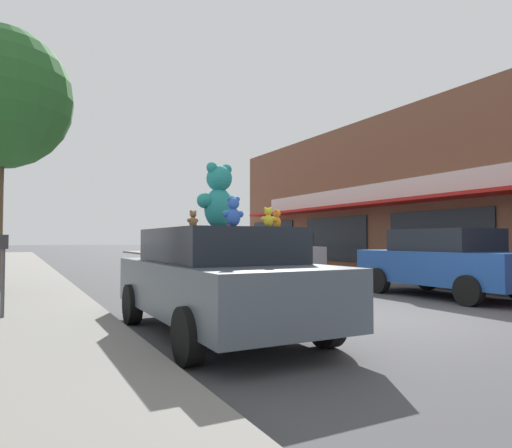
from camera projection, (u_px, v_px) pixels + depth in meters
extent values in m
plane|color=#424244|center=(403.00, 319.00, 7.69)|extent=(260.00, 260.00, 0.00)
cube|color=slate|center=(5.00, 356.00, 4.96)|extent=(2.92, 90.00, 0.15)
cube|color=red|center=(425.00, 199.00, 15.82)|extent=(1.22, 24.60, 0.12)
cube|color=silver|center=(436.00, 184.00, 16.10)|extent=(0.08, 23.43, 0.70)
cube|color=black|center=(437.00, 238.00, 16.04)|extent=(0.06, 4.45, 2.00)
cube|color=black|center=(334.00, 239.00, 21.22)|extent=(0.06, 4.45, 2.00)
cube|color=black|center=(272.00, 239.00, 26.41)|extent=(0.06, 4.45, 2.00)
cube|color=#4C5660|center=(217.00, 287.00, 6.50)|extent=(1.86, 4.41, 0.71)
cube|color=black|center=(218.00, 245.00, 6.52)|extent=(1.63, 2.43, 0.48)
cylinder|color=black|center=(132.00, 304.00, 7.28)|extent=(0.20, 0.64, 0.63)
cylinder|color=black|center=(235.00, 298.00, 8.11)|extent=(0.20, 0.64, 0.63)
cylinder|color=black|center=(188.00, 336.00, 4.86)|extent=(0.20, 0.64, 0.63)
cylinder|color=black|center=(326.00, 322.00, 5.70)|extent=(0.20, 0.64, 0.63)
ellipsoid|color=teal|center=(219.00, 209.00, 6.78)|extent=(0.55, 0.51, 0.61)
sphere|color=teal|center=(219.00, 179.00, 6.80)|extent=(0.47, 0.47, 0.39)
sphere|color=teal|center=(226.00, 169.00, 6.90)|extent=(0.20, 0.20, 0.16)
sphere|color=teal|center=(212.00, 168.00, 6.71)|extent=(0.20, 0.20, 0.16)
sphere|color=#47CDC6|center=(213.00, 181.00, 6.92)|extent=(0.18, 0.18, 0.15)
sphere|color=teal|center=(230.00, 202.00, 6.98)|extent=(0.27, 0.27, 0.22)
sphere|color=teal|center=(204.00, 201.00, 6.65)|extent=(0.27, 0.27, 0.22)
ellipsoid|color=red|center=(230.00, 226.00, 7.72)|extent=(0.15, 0.15, 0.15)
sphere|color=red|center=(231.00, 219.00, 7.72)|extent=(0.13, 0.13, 0.09)
sphere|color=red|center=(232.00, 217.00, 7.71)|extent=(0.06, 0.06, 0.04)
sphere|color=red|center=(229.00, 217.00, 7.73)|extent=(0.06, 0.06, 0.04)
sphere|color=#FF4741|center=(231.00, 220.00, 7.76)|extent=(0.05, 0.05, 0.04)
sphere|color=red|center=(234.00, 224.00, 7.71)|extent=(0.08, 0.08, 0.05)
sphere|color=red|center=(227.00, 224.00, 7.75)|extent=(0.08, 0.08, 0.05)
ellipsoid|color=blue|center=(233.00, 217.00, 5.58)|extent=(0.20, 0.17, 0.23)
sphere|color=blue|center=(233.00, 204.00, 5.58)|extent=(0.16, 0.16, 0.14)
sphere|color=blue|center=(237.00, 199.00, 5.60)|extent=(0.07, 0.07, 0.06)
sphere|color=blue|center=(229.00, 199.00, 5.57)|extent=(0.07, 0.07, 0.06)
sphere|color=#548DFF|center=(232.00, 205.00, 5.64)|extent=(0.06, 0.06, 0.05)
sphere|color=blue|center=(240.00, 214.00, 5.62)|extent=(0.10, 0.10, 0.08)
sphere|color=blue|center=(226.00, 214.00, 5.56)|extent=(0.10, 0.10, 0.08)
ellipsoid|color=orange|center=(277.00, 222.00, 6.39)|extent=(0.17, 0.16, 0.16)
sphere|color=orange|center=(277.00, 214.00, 6.39)|extent=(0.15, 0.15, 0.10)
sphere|color=orange|center=(278.00, 211.00, 6.43)|extent=(0.06, 0.06, 0.04)
sphere|color=orange|center=(276.00, 211.00, 6.36)|extent=(0.06, 0.06, 0.04)
sphere|color=#FFBA41|center=(274.00, 214.00, 6.41)|extent=(0.06, 0.06, 0.04)
sphere|color=orange|center=(278.00, 221.00, 6.46)|extent=(0.08, 0.08, 0.06)
sphere|color=orange|center=(275.00, 220.00, 6.33)|extent=(0.08, 0.08, 0.06)
ellipsoid|color=yellow|center=(268.00, 221.00, 5.76)|extent=(0.15, 0.14, 0.16)
sphere|color=yellow|center=(268.00, 212.00, 5.76)|extent=(0.13, 0.13, 0.10)
sphere|color=yellow|center=(271.00, 209.00, 5.77)|extent=(0.05, 0.05, 0.04)
sphere|color=yellow|center=(265.00, 209.00, 5.76)|extent=(0.05, 0.05, 0.04)
sphere|color=#FFFF4D|center=(268.00, 212.00, 5.81)|extent=(0.05, 0.05, 0.04)
sphere|color=yellow|center=(273.00, 219.00, 5.78)|extent=(0.07, 0.07, 0.06)
sphere|color=yellow|center=(263.00, 219.00, 5.76)|extent=(0.07, 0.07, 0.06)
ellipsoid|color=olive|center=(193.00, 222.00, 6.07)|extent=(0.13, 0.12, 0.14)
sphere|color=olive|center=(193.00, 214.00, 6.07)|extent=(0.11, 0.11, 0.09)
sphere|color=olive|center=(195.00, 212.00, 6.10)|extent=(0.05, 0.05, 0.04)
sphere|color=olive|center=(191.00, 211.00, 6.05)|extent=(0.05, 0.05, 0.04)
sphere|color=tan|center=(191.00, 215.00, 6.10)|extent=(0.04, 0.04, 0.03)
sphere|color=olive|center=(196.00, 220.00, 6.12)|extent=(0.06, 0.06, 0.05)
sphere|color=olive|center=(189.00, 220.00, 6.04)|extent=(0.06, 0.06, 0.05)
cube|color=#1E4793|center=(445.00, 267.00, 10.78)|extent=(1.77, 4.18, 0.76)
cube|color=black|center=(444.00, 240.00, 10.81)|extent=(1.56, 2.18, 0.52)
cylinder|color=black|center=(379.00, 281.00, 11.52)|extent=(0.20, 0.63, 0.63)
cylinder|color=black|center=(427.00, 278.00, 12.32)|extent=(0.20, 0.63, 0.63)
cylinder|color=black|center=(469.00, 291.00, 9.22)|extent=(0.20, 0.63, 0.63)
cube|color=#B7B7BC|center=(274.00, 256.00, 17.93)|extent=(1.81, 4.43, 0.79)
cube|color=black|center=(274.00, 240.00, 17.96)|extent=(1.60, 3.12, 0.51)
cylinder|color=black|center=(239.00, 265.00, 18.72)|extent=(0.20, 0.63, 0.63)
cylinder|color=black|center=(276.00, 264.00, 19.55)|extent=(0.20, 0.63, 0.63)
cylinder|color=black|center=(272.00, 269.00, 16.29)|extent=(0.20, 0.63, 0.63)
cylinder|color=black|center=(313.00, 267.00, 17.12)|extent=(0.20, 0.63, 0.63)
cylinder|color=#4C4C51|center=(3.00, 283.00, 7.00)|extent=(0.06, 0.06, 1.05)
cube|color=#2D2D33|center=(3.00, 242.00, 7.02)|extent=(0.14, 0.10, 0.22)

